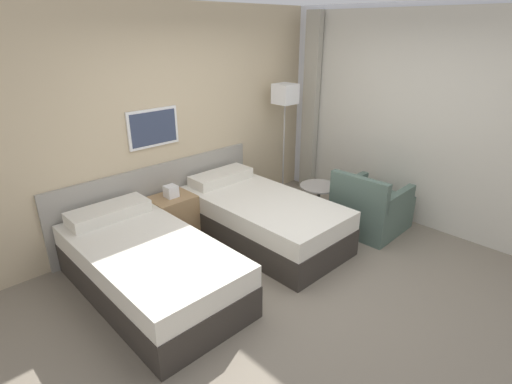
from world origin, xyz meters
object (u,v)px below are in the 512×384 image
nightstand (173,217)px  armchair (370,210)px  bed_near_door (149,267)px  side_table (318,196)px  bed_near_window (262,218)px  floor_lamp (285,101)px

nightstand → armchair: armchair is taller
nightstand → bed_near_door: bearing=-135.7°
bed_near_door → armchair: (2.70, -0.78, -0.01)m
side_table → armchair: (0.26, -0.63, -0.08)m
bed_near_door → bed_near_window: (1.54, 0.00, 0.00)m
bed_near_window → side_table: (0.90, -0.16, 0.07)m
bed_near_door → side_table: bearing=-3.7°
floor_lamp → armchair: size_ratio=1.94×
bed_near_door → floor_lamp: floor_lamp is taller
bed_near_window → floor_lamp: floor_lamp is taller
nightstand → side_table: nightstand is taller
floor_lamp → armchair: bearing=-88.7°
bed_near_window → nightstand: 1.07m
floor_lamp → side_table: 1.42m
bed_near_door → nightstand: nightstand is taller
bed_near_window → armchair: (1.17, -0.78, -0.01)m
side_table → floor_lamp: bearing=74.8°
nightstand → side_table: size_ratio=1.38×
bed_near_door → nightstand: size_ratio=2.93×
floor_lamp → armchair: 1.90m
bed_near_door → side_table: bed_near_door is taller
floor_lamp → bed_near_door: bearing=-165.5°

